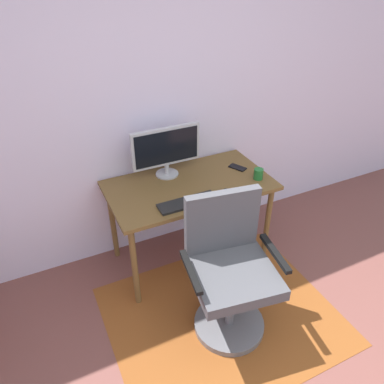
{
  "coord_description": "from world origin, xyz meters",
  "views": [
    {
      "loc": [
        -0.92,
        -0.39,
        2.23
      ],
      "look_at": [
        0.01,
        1.54,
        0.84
      ],
      "focal_mm": 34.78,
      "sensor_mm": 36.0,
      "label": 1
    }
  ],
  "objects": [
    {
      "name": "cell_phone",
      "position": [
        0.57,
        1.84,
        0.74
      ],
      "size": [
        0.12,
        0.16,
        0.01
      ],
      "primitive_type": "cube",
      "rotation": [
        0.0,
        0.0,
        0.46
      ],
      "color": "black",
      "rests_on": "desk"
    },
    {
      "name": "keyboard",
      "position": [
        -0.02,
        1.55,
        0.75
      ],
      "size": [
        0.43,
        0.13,
        0.02
      ],
      "primitive_type": "cube",
      "color": "black",
      "rests_on": "desk"
    },
    {
      "name": "computer_mouse",
      "position": [
        0.3,
        1.53,
        0.75
      ],
      "size": [
        0.06,
        0.1,
        0.03
      ],
      "primitive_type": "ellipsoid",
      "color": "black",
      "rests_on": "desk"
    },
    {
      "name": "coffee_cup",
      "position": [
        0.62,
        1.62,
        0.78
      ],
      "size": [
        0.07,
        0.07,
        0.09
      ],
      "primitive_type": "cylinder",
      "color": "#216C2D",
      "rests_on": "desk"
    },
    {
      "name": "desk",
      "position": [
        0.11,
        1.79,
        0.66
      ],
      "size": [
        1.25,
        0.69,
        0.74
      ],
      "color": "brown",
      "rests_on": "ground"
    },
    {
      "name": "wall_back",
      "position": [
        0.0,
        2.2,
        1.3
      ],
      "size": [
        6.0,
        0.1,
        2.6
      ],
      "primitive_type": "cube",
      "color": "silver",
      "rests_on": "ground"
    },
    {
      "name": "area_rug",
      "position": [
        0.04,
        1.11,
        0.0
      ],
      "size": [
        1.58,
        1.31,
        0.01
      ],
      "primitive_type": "cube",
      "color": "brown",
      "rests_on": "ground"
    },
    {
      "name": "office_chair",
      "position": [
        0.05,
        1.07,
        0.45
      ],
      "size": [
        0.65,
        0.59,
        0.99
      ],
      "rotation": [
        0.0,
        0.0,
        -0.15
      ],
      "color": "slate",
      "rests_on": "ground"
    },
    {
      "name": "monitor",
      "position": [
        0.01,
        1.99,
        0.97
      ],
      "size": [
        0.55,
        0.18,
        0.4
      ],
      "color": "#B2B2B7",
      "rests_on": "desk"
    }
  ]
}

